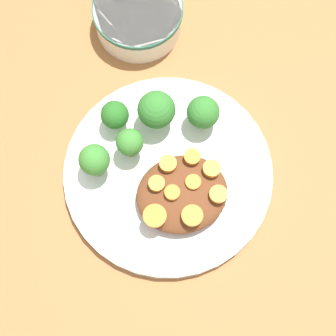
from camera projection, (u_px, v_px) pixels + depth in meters
ground_plane at (168, 176)px, 0.71m from camera, size 4.00×4.00×0.00m
plate at (168, 173)px, 0.70m from camera, size 0.26×0.26×0.02m
dip_bowl at (138, 16)px, 0.76m from camera, size 0.12×0.12×0.04m
stew_mound at (182, 194)px, 0.67m from camera, size 0.11×0.10×0.03m
broccoli_floret_0 at (95, 161)px, 0.67m from camera, size 0.04×0.04×0.06m
broccoli_floret_1 at (130, 143)px, 0.67m from camera, size 0.03×0.03×0.05m
broccoli_floret_2 at (115, 115)px, 0.69m from camera, size 0.04×0.04×0.05m
broccoli_floret_3 at (156, 110)px, 0.68m from camera, size 0.05×0.05×0.06m
broccoli_floret_4 at (203, 113)px, 0.69m from camera, size 0.04×0.04×0.05m
carrot_slice_0 at (193, 182)px, 0.66m from camera, size 0.02×0.02×0.00m
carrot_slice_1 at (218, 194)px, 0.66m from camera, size 0.02×0.02×0.01m
carrot_slice_2 at (172, 193)px, 0.66m from camera, size 0.02×0.02×0.01m
carrot_slice_3 at (155, 216)px, 0.65m from camera, size 0.03×0.03×0.00m
carrot_slice_4 at (193, 159)px, 0.67m from camera, size 0.02×0.02×0.01m
carrot_slice_5 at (157, 183)px, 0.66m from camera, size 0.02×0.02×0.01m
carrot_slice_6 at (192, 216)px, 0.65m from camera, size 0.03×0.03×0.01m
carrot_slice_7 at (169, 166)px, 0.67m from camera, size 0.02×0.02×0.01m
carrot_slice_8 at (212, 169)px, 0.66m from camera, size 0.02×0.02×0.01m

